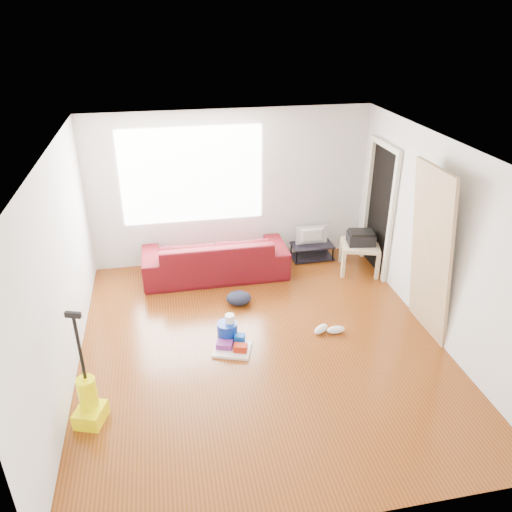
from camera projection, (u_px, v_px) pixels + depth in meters
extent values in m
cube|color=#562C0B|center=(262.00, 345.00, 6.36)|extent=(4.50, 5.00, 0.01)
cube|color=silver|center=(263.00, 151.00, 5.24)|extent=(4.50, 5.00, 0.01)
cube|color=silver|center=(230.00, 188.00, 7.99)|extent=(4.50, 0.01, 2.50)
cube|color=silver|center=(332.00, 411.00, 3.61)|extent=(4.50, 0.01, 2.50)
cube|color=silver|center=(59.00, 275.00, 5.41)|extent=(0.01, 5.00, 2.50)
cube|color=silver|center=(439.00, 242.00, 6.19)|extent=(0.01, 5.00, 2.50)
cube|color=white|center=(192.00, 176.00, 7.76)|extent=(2.20, 0.01, 1.50)
cube|color=beige|center=(391.00, 222.00, 7.39)|extent=(0.06, 0.08, 2.00)
cube|color=beige|center=(367.00, 201.00, 8.18)|extent=(0.06, 0.08, 2.00)
cube|color=beige|center=(386.00, 145.00, 7.31)|extent=(0.06, 0.98, 0.08)
cube|color=black|center=(380.00, 211.00, 7.79)|extent=(0.01, 0.86, 1.98)
imported|color=#46100D|center=(216.00, 275.00, 8.01)|extent=(2.26, 0.88, 0.66)
cube|color=black|center=(312.00, 257.00, 8.52)|extent=(0.70, 0.41, 0.02)
cube|color=black|center=(312.00, 245.00, 8.42)|extent=(0.70, 0.41, 0.02)
cylinder|color=black|center=(297.00, 258.00, 8.27)|extent=(0.02, 0.02, 0.26)
cylinder|color=black|center=(291.00, 249.00, 8.56)|extent=(0.02, 0.02, 0.26)
cylinder|color=black|center=(333.00, 254.00, 8.39)|extent=(0.02, 0.02, 0.26)
cylinder|color=black|center=(326.00, 246.00, 8.68)|extent=(0.02, 0.02, 0.26)
imported|color=black|center=(313.00, 236.00, 8.35)|extent=(0.54, 0.07, 0.31)
cube|color=tan|center=(360.00, 245.00, 7.95)|extent=(0.73, 0.73, 0.05)
cube|color=tan|center=(343.00, 265.00, 7.84)|extent=(0.05, 0.05, 0.43)
cube|color=tan|center=(341.00, 251.00, 8.32)|extent=(0.05, 0.05, 0.43)
cube|color=tan|center=(377.00, 267.00, 7.80)|extent=(0.05, 0.05, 0.43)
cube|color=tan|center=(374.00, 252.00, 8.27)|extent=(0.05, 0.05, 0.43)
cube|color=black|center=(361.00, 239.00, 7.90)|extent=(0.46, 0.38, 0.18)
cube|color=black|center=(362.00, 232.00, 7.85)|extent=(0.41, 0.33, 0.04)
cylinder|color=#0B2E9E|center=(228.00, 340.00, 6.45)|extent=(0.33, 0.33, 0.26)
cylinder|color=white|center=(230.00, 327.00, 6.39)|extent=(0.12, 0.12, 0.11)
cube|color=silver|center=(232.00, 349.00, 6.24)|extent=(0.55, 0.49, 0.04)
cube|color=#A5200C|center=(240.00, 348.00, 6.17)|extent=(0.19, 0.16, 0.09)
cube|color=#71277E|center=(225.00, 345.00, 6.24)|extent=(0.24, 0.20, 0.07)
cube|color=blue|center=(240.00, 339.00, 6.31)|extent=(0.16, 0.14, 0.13)
ellipsoid|color=black|center=(239.00, 304.00, 7.23)|extent=(0.40, 0.34, 0.20)
ellipsoid|color=silver|center=(321.00, 329.00, 6.58)|extent=(0.27, 0.24, 0.10)
ellipsoid|color=silver|center=(336.00, 330.00, 6.56)|extent=(0.25, 0.12, 0.10)
cube|color=#FFFA00|center=(91.00, 415.00, 5.15)|extent=(0.36, 0.38, 0.17)
cylinder|color=#FFFA00|center=(87.00, 392.00, 5.08)|extent=(0.19, 0.19, 0.34)
cylinder|color=black|center=(80.00, 348.00, 4.87)|extent=(0.03, 0.03, 0.73)
cube|color=black|center=(73.00, 315.00, 4.69)|extent=(0.16, 0.09, 0.06)
cube|color=#9A7858|center=(418.00, 328.00, 6.68)|extent=(0.28, 0.90, 2.24)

